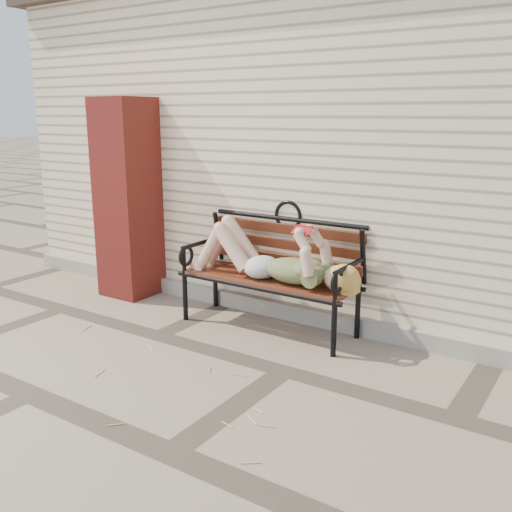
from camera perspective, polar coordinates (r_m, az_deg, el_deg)
The scene contains 7 objects.
ground at distance 4.29m, azimuth 2.83°, elevation -11.42°, with size 80.00×80.00×0.00m, color #78695C.
house_wall at distance 6.64m, azimuth 16.51°, elevation 10.55°, with size 8.00×4.00×3.00m, color beige.
foundation_strip at distance 5.05m, azimuth 8.48°, elevation -6.58°, with size 8.00×0.10×0.15m, color gray.
brick_pillar at distance 5.96m, azimuth -12.69°, elevation 5.60°, with size 0.50×0.50×2.00m, color maroon.
garden_bench at distance 4.97m, azimuth 1.85°, elevation -0.22°, with size 1.70×0.68×1.10m.
reading_woman at distance 4.85m, azimuth 1.16°, elevation -0.15°, with size 1.60×0.36×0.50m.
straw_scatter at distance 4.28m, azimuth -20.17°, elevation -12.30°, with size 2.57×1.60×0.01m.
Camera 1 is at (1.95, -3.34, 1.85)m, focal length 40.00 mm.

